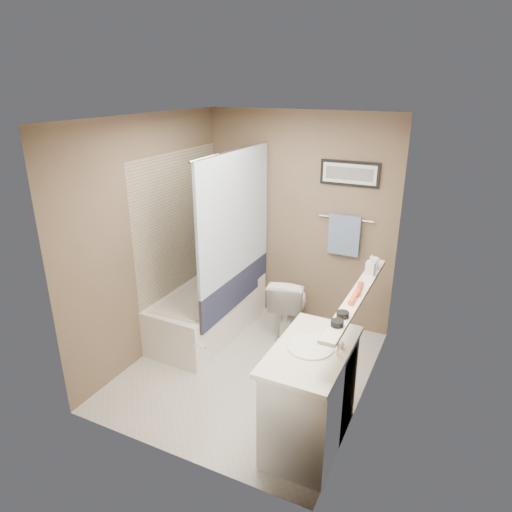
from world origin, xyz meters
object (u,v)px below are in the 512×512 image
at_px(bathtub, 208,311).
at_px(glass_jar, 374,263).
at_px(hair_brush_back, 359,289).
at_px(soap_bottle, 371,265).
at_px(candle_bowl_far, 343,314).
at_px(vanity, 310,398).
at_px(hair_brush_front, 354,297).
at_px(toilet, 289,304).
at_px(candle_bowl_near, 337,323).

bearing_deg(bathtub, glass_jar, 0.09).
bearing_deg(hair_brush_back, soap_bottle, 90.00).
bearing_deg(candle_bowl_far, bathtub, 149.92).
height_order(bathtub, glass_jar, glass_jar).
height_order(vanity, soap_bottle, soap_bottle).
xyz_separation_m(bathtub, soap_bottle, (1.79, -0.18, 0.95)).
relative_size(bathtub, hair_brush_front, 6.82).
xyz_separation_m(candle_bowl_far, hair_brush_back, (0.00, 0.47, 0.00)).
bearing_deg(vanity, toilet, 116.55).
bearing_deg(bathtub, soap_bottle, -4.32).
distance_m(toilet, hair_brush_front, 1.69).
bearing_deg(candle_bowl_far, soap_bottle, 90.00).
xyz_separation_m(hair_brush_front, hair_brush_back, (0.00, 0.17, 0.00)).
bearing_deg(hair_brush_back, hair_brush_front, -90.00).
height_order(toilet, hair_brush_back, hair_brush_back).
distance_m(toilet, vanity, 1.69).
bearing_deg(hair_brush_front, hair_brush_back, 90.00).
relative_size(toilet, hair_brush_front, 3.13).
distance_m(toilet, soap_bottle, 1.42).
relative_size(vanity, glass_jar, 9.00).
distance_m(vanity, candle_bowl_far, 0.76).
bearing_deg(soap_bottle, vanity, -101.45).
bearing_deg(toilet, hair_brush_front, 120.02).
height_order(vanity, glass_jar, glass_jar).
bearing_deg(hair_brush_front, toilet, 130.24).
height_order(toilet, hair_brush_front, hair_brush_front).
distance_m(candle_bowl_far, hair_brush_front, 0.30).
bearing_deg(candle_bowl_near, hair_brush_front, 90.00).
relative_size(hair_brush_front, soap_bottle, 1.31).
xyz_separation_m(vanity, candle_bowl_far, (0.19, 0.06, 0.73)).
bearing_deg(vanity, hair_brush_front, 62.13).
relative_size(candle_bowl_far, hair_brush_back, 0.41).
xyz_separation_m(candle_bowl_near, candle_bowl_far, (0.00, 0.14, 0.00)).
bearing_deg(soap_bottle, candle_bowl_near, -90.00).
relative_size(hair_brush_back, glass_jar, 2.20).
bearing_deg(toilet, hair_brush_back, 124.54).
distance_m(hair_brush_front, soap_bottle, 0.55).
xyz_separation_m(toilet, hair_brush_front, (0.96, -1.14, 0.79)).
height_order(hair_brush_back, soap_bottle, soap_bottle).
height_order(candle_bowl_far, hair_brush_front, hair_brush_front).
distance_m(candle_bowl_near, hair_brush_front, 0.44).
bearing_deg(hair_brush_front, candle_bowl_far, -90.00).
height_order(glass_jar, soap_bottle, soap_bottle).
bearing_deg(hair_brush_back, glass_jar, 90.00).
height_order(toilet, candle_bowl_near, candle_bowl_near).
height_order(vanity, hair_brush_front, hair_brush_front).
xyz_separation_m(vanity, soap_bottle, (0.19, 0.91, 0.80)).
bearing_deg(glass_jar, soap_bottle, -90.00).
relative_size(bathtub, soap_bottle, 8.92).
bearing_deg(candle_bowl_far, glass_jar, 90.00).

